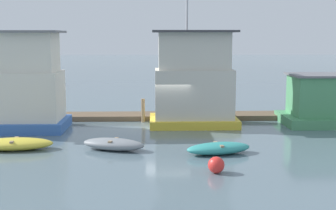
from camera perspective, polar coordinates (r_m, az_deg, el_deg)
The scene contains 12 objects.
ground_plane at distance 26.63m, azimuth -0.06°, elevation -2.66°, with size 200.00×200.00×0.00m, color slate.
dock_walkway at distance 29.25m, azimuth -0.21°, elevation -1.36°, with size 33.80×1.94×0.30m, color brown.
houseboat_blue at distance 26.98m, azimuth -19.63°, elevation 2.38°, with size 6.92×3.34×8.24m.
houseboat_yellow at distance 26.82m, azimuth 3.14°, elevation 2.79°, with size 5.02×3.25×7.61m.
houseboat_green at distance 29.00m, azimuth 19.82°, elevation 0.44°, with size 6.27×3.80×2.94m.
dinghy_yellow at distance 22.39m, azimuth -18.22°, elevation -4.53°, with size 3.53×1.55×0.54m.
dinghy_grey at distance 21.37m, azimuth -6.67°, elevation -4.76°, with size 3.11×1.94×0.54m.
dinghy_teal at distance 20.64m, azimuth 6.19°, elevation -5.27°, with size 3.07×1.75×0.51m.
mooring_post_near_left at distance 27.95m, azimuth -3.05°, elevation -0.68°, with size 0.21×0.21×1.41m, color #846B4C.
mooring_post_far_right at distance 29.32m, azimuth 16.12°, elevation -0.28°, with size 0.30×0.30×1.71m, color brown.
mooring_post_near_right at distance 27.91m, azimuth -0.73°, elevation -0.13°, with size 0.30×0.30×1.94m, color brown.
buoy_red at distance 17.83m, azimuth 5.90°, elevation -7.28°, with size 0.63×0.63×0.63m, color red.
Camera 1 is at (-0.74, -26.12, 5.14)m, focal length 50.00 mm.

